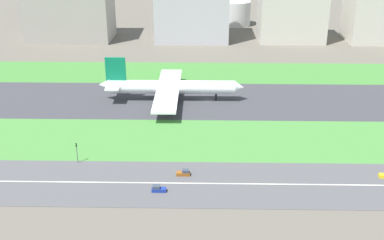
# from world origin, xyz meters

# --- Properties ---
(ground_plane) EXTENTS (800.00, 800.00, 0.00)m
(ground_plane) POSITION_xyz_m (0.00, 0.00, 0.00)
(ground_plane) COLOR #5B564C
(runway) EXTENTS (280.00, 46.00, 0.10)m
(runway) POSITION_xyz_m (0.00, 0.00, 0.05)
(runway) COLOR #38383D
(runway) RESTS_ON ground_plane
(grass_median_north) EXTENTS (280.00, 36.00, 0.10)m
(grass_median_north) POSITION_xyz_m (0.00, 41.00, 0.05)
(grass_median_north) COLOR #3D7A33
(grass_median_north) RESTS_ON ground_plane
(grass_median_south) EXTENTS (280.00, 36.00, 0.10)m
(grass_median_south) POSITION_xyz_m (0.00, -41.00, 0.05)
(grass_median_south) COLOR #427F38
(grass_median_south) RESTS_ON ground_plane
(highway) EXTENTS (280.00, 28.00, 0.10)m
(highway) POSITION_xyz_m (0.00, -73.00, 0.05)
(highway) COLOR #4C4C4F
(highway) RESTS_ON ground_plane
(highway_centerline) EXTENTS (266.00, 0.50, 0.01)m
(highway_centerline) POSITION_xyz_m (0.00, -73.00, 0.11)
(highway_centerline) COLOR silver
(highway_centerline) RESTS_ON highway
(airliner) EXTENTS (65.00, 56.00, 19.70)m
(airliner) POSITION_xyz_m (-17.58, 0.00, 6.23)
(airliner) COLOR white
(airliner) RESTS_ON runway
(car_1) EXTENTS (4.40, 1.80, 2.00)m
(car_1) POSITION_xyz_m (-15.78, -78.00, 0.92)
(car_1) COLOR navy
(car_1) RESTS_ON highway
(car_0) EXTENTS (4.40, 1.80, 2.00)m
(car_0) POSITION_xyz_m (-8.34, -68.00, 0.92)
(car_0) COLOR brown
(car_0) RESTS_ON highway
(traffic_light) EXTENTS (0.36, 0.50, 7.20)m
(traffic_light) POSITION_xyz_m (-44.66, -60.01, 4.29)
(traffic_light) COLOR #4C4C51
(traffic_light) RESTS_ON highway
(terminal_building) EXTENTS (54.68, 33.45, 46.70)m
(terminal_building) POSITION_xyz_m (-90.00, 114.00, 23.35)
(terminal_building) COLOR #9E998E
(terminal_building) RESTS_ON ground_plane
(hangar_building) EXTENTS (47.28, 32.90, 52.21)m
(hangar_building) POSITION_xyz_m (-9.55, 114.00, 26.10)
(hangar_building) COLOR #B2B2B7
(hangar_building) RESTS_ON ground_plane
(office_tower) EXTENTS (41.87, 29.95, 43.12)m
(office_tower) POSITION_xyz_m (55.42, 114.00, 21.56)
(office_tower) COLOR beige
(office_tower) RESTS_ON ground_plane
(cargo_warehouse) EXTENTS (42.29, 32.36, 48.26)m
(cargo_warehouse) POSITION_xyz_m (113.07, 114.00, 24.13)
(cargo_warehouse) COLOR beige
(cargo_warehouse) RESTS_ON ground_plane
(fuel_tank_west) EXTENTS (21.06, 21.06, 17.14)m
(fuel_tank_west) POSITION_xyz_m (-8.44, 159.00, 8.57)
(fuel_tank_west) COLOR silver
(fuel_tank_west) RESTS_ON ground_plane
(fuel_tank_centre) EXTENTS (23.48, 23.48, 17.68)m
(fuel_tank_centre) POSITION_xyz_m (21.37, 159.00, 8.84)
(fuel_tank_centre) COLOR silver
(fuel_tank_centre) RESTS_ON ground_plane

